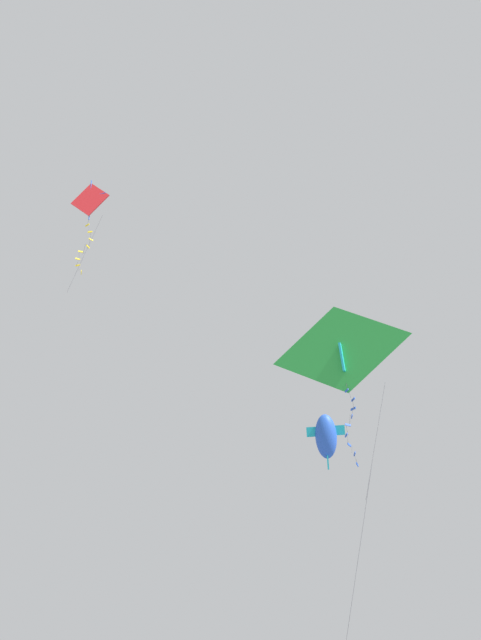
% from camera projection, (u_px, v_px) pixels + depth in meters
% --- Properties ---
extents(kite_diamond_far_centre, '(1.39, 0.77, 5.81)m').
position_uv_depth(kite_diamond_far_centre, '(90.00, 202.00, 32.39)').
color(kite_diamond_far_centre, red).
extents(kite_fish_highest, '(1.97, 1.41, 9.63)m').
position_uv_depth(kite_fish_highest, '(326.00, 437.00, 27.00)').
color(kite_fish_highest, blue).
extents(kite_delta_upper_right, '(2.88, 2.19, 6.18)m').
position_uv_depth(kite_delta_upper_right, '(342.00, 351.00, 25.58)').
color(kite_delta_upper_right, green).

